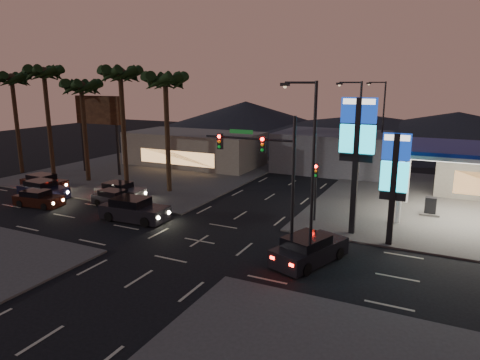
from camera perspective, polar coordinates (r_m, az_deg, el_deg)
The scene contains 28 objects.
ground at distance 27.75m, azimuth -5.43°, elevation -8.09°, with size 140.00×140.00×0.00m, color black.
corner_lot_ne at distance 39.37m, azimuth 28.56°, elevation -3.20°, with size 24.00×24.00×0.12m, color #47443F.
corner_lot_nw at distance 49.22m, azimuth -11.69°, elevation 1.09°, with size 24.00×24.00×0.12m, color #47443F.
pylon_sign_tall at distance 28.24m, azimuth 15.36°, elevation 5.28°, with size 2.20×0.35×9.00m.
pylon_sign_short at distance 27.19m, azimuth 19.91°, elevation 0.97°, with size 1.60×0.35×7.00m.
traffic_signal_mast at distance 26.40m, azimuth 3.58°, elevation 2.65°, with size 6.10×0.39×8.00m.
pedestal_signal at distance 30.94m, azimuth 10.05°, elevation -0.36°, with size 0.32×0.39×4.30m.
streetlight_near at distance 24.40m, azimuth 9.32°, elevation 2.82°, with size 2.14×0.25×10.00m.
streetlight_mid at distance 36.93m, azimuth 15.22°, elevation 5.93°, with size 2.14×0.25×10.00m.
streetlight_far at distance 50.68m, azimuth 18.29°, elevation 7.51°, with size 2.14×0.25×10.00m.
palm_a at distance 38.83m, azimuth -9.90°, elevation 12.00°, with size 4.41×4.41×10.86m.
palm_b at distance 41.94m, azimuth -15.62°, elevation 12.52°, with size 4.41×4.41×11.46m.
palm_c at distance 45.40m, azimuth -20.37°, elevation 10.82°, with size 4.41×4.41×10.26m.
palm_d at distance 49.11m, azimuth -24.63°, elevation 12.04°, with size 4.41×4.41×11.66m.
palm_e at distance 53.04m, azimuth -28.09°, elevation 11.10°, with size 4.41×4.41×11.06m.
billboard at distance 49.05m, azimuth -18.41°, elevation 8.07°, with size 6.00×0.30×8.50m.
building_far_west at distance 52.59m, azimuth -6.07°, elevation 4.18°, with size 16.00×8.00×4.00m, color #726B5B.
building_far_mid at distance 50.03m, azimuth 12.24°, elevation 3.75°, with size 12.00×9.00×4.40m, color #4C4C51.
hill_left at distance 90.95m, azimuth 0.77°, elevation 8.55°, with size 40.00×40.00×6.00m, color black.
hill_right at distance 82.39m, azimuth 27.00°, elevation 6.36°, with size 50.00×50.00×5.00m, color black.
hill_center at distance 83.54m, azimuth 16.59°, elevation 6.95°, with size 60.00×60.00×4.00m, color black.
car_lane_a_front at distance 32.36m, azimuth -13.97°, elevation -3.90°, with size 5.21×2.38×1.67m.
car_lane_a_mid at distance 38.68m, azimuth -25.31°, elevation -2.28°, with size 4.18×2.09×1.32m.
car_lane_a_rear at distance 41.23m, azimuth -24.79°, elevation -1.20°, with size 4.80×2.17×1.54m.
car_lane_b_front at distance 38.56m, azimuth -15.68°, elevation -1.45°, with size 4.49×2.00×1.44m.
car_lane_b_mid at distance 36.52m, azimuth -16.32°, elevation -2.39°, with size 4.11×1.89×1.31m.
car_lane_b_rear at distance 44.19m, azimuth -24.70°, elevation -0.34°, with size 4.63×2.05×1.49m.
suv_station at distance 24.57m, azimuth 9.16°, elevation -9.17°, with size 3.54×5.22×1.62m.
Camera 1 is at (13.63, -22.04, 9.92)m, focal length 32.00 mm.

